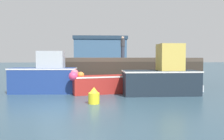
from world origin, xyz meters
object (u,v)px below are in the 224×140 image
object	(u,v)px
rowboat	(188,88)
fishing_boat_near_left	(44,77)
fishing_boat_near_right	(96,83)
dockworker	(123,47)
mooring_buoy_foreground	(94,96)
fishing_boat_mid	(163,77)

from	to	relation	value
rowboat	fishing_boat_near_left	bearing A→B (deg)	-179.02
fishing_boat_near_right	dockworker	size ratio (longest dim) A/B	2.00
rowboat	dockworker	world-z (taller)	dockworker
dockworker	mooring_buoy_foreground	xyz separation A→B (m)	(-2.22, -8.68, -2.51)
fishing_boat_mid	mooring_buoy_foreground	size ratio (longest dim) A/B	5.63
rowboat	dockworker	bearing A→B (deg)	122.82
fishing_boat_near_right	fishing_boat_mid	xyz separation A→B (m)	(3.59, -0.67, 0.38)
fishing_boat_near_left	rowboat	world-z (taller)	fishing_boat_near_left
fishing_boat_near_left	fishing_boat_near_right	size ratio (longest dim) A/B	1.11
fishing_boat_near_left	fishing_boat_mid	size ratio (longest dim) A/B	0.92
mooring_buoy_foreground	dockworker	bearing A→B (deg)	75.66
dockworker	fishing_boat_near_left	bearing A→B (deg)	-133.41
fishing_boat_near_left	fishing_boat_mid	bearing A→B (deg)	-8.99
rowboat	dockworker	xyz separation A→B (m)	(-3.35, 5.19, 2.65)
fishing_boat_mid	dockworker	bearing A→B (deg)	103.00
fishing_boat_near_right	fishing_boat_mid	distance (m)	3.67
fishing_boat_near_left	mooring_buoy_foreground	world-z (taller)	fishing_boat_near_left
fishing_boat_near_left	mooring_buoy_foreground	size ratio (longest dim) A/B	5.15
fishing_boat_mid	rowboat	distance (m)	2.35
mooring_buoy_foreground	rowboat	bearing A→B (deg)	32.06
fishing_boat_mid	mooring_buoy_foreground	world-z (taller)	fishing_boat_mid
dockworker	mooring_buoy_foreground	size ratio (longest dim) A/B	2.32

